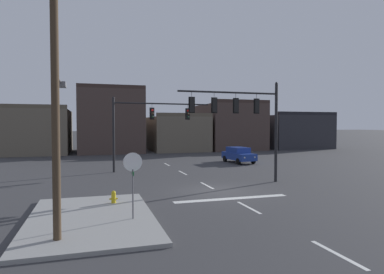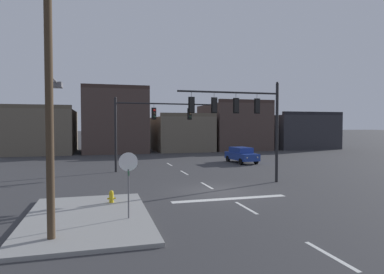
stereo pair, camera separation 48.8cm
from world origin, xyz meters
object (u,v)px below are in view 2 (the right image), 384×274
at_px(signal_mast_near_side, 244,113).
at_px(car_lot_nearside, 241,155).
at_px(stop_sign, 128,169).
at_px(utility_pole, 50,83).
at_px(fire_hydrant, 111,199).
at_px(signal_mast_far_side, 147,120).

xyz_separation_m(signal_mast_near_side, car_lot_nearside, (4.85, 11.34, -3.84)).
relative_size(signal_mast_near_side, stop_sign, 2.52).
bearing_deg(stop_sign, utility_pole, -148.84).
relative_size(signal_mast_near_side, utility_pole, 0.72).
relative_size(utility_pole, fire_hydrant, 13.28).
distance_m(car_lot_nearside, fire_hydrant, 20.41).
distance_m(signal_mast_far_side, utility_pole, 17.49).
bearing_deg(stop_sign, signal_mast_near_side, 39.80).
height_order(car_lot_nearside, utility_pole, utility_pole).
distance_m(stop_sign, utility_pole, 4.48).
distance_m(signal_mast_near_side, car_lot_nearside, 12.92).
xyz_separation_m(stop_sign, car_lot_nearside, (13.04, 18.17, -1.29)).
relative_size(signal_mast_near_side, signal_mast_far_side, 0.83).
bearing_deg(signal_mast_near_side, stop_sign, -140.20).
bearing_deg(car_lot_nearside, stop_sign, -125.68).
bearing_deg(signal_mast_far_side, stop_sign, -100.60).
distance_m(signal_mast_far_side, car_lot_nearside, 11.29).
bearing_deg(signal_mast_far_side, fire_hydrant, -105.77).
height_order(signal_mast_far_side, fire_hydrant, signal_mast_far_side).
xyz_separation_m(car_lot_nearside, fire_hydrant, (-13.62, -15.19, -0.53)).
height_order(stop_sign, utility_pole, utility_pole).
relative_size(stop_sign, fire_hydrant, 3.77).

